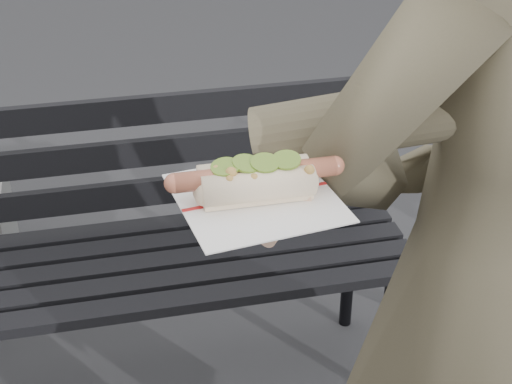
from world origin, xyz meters
TOP-DOWN VIEW (x-y plane):
  - park_bench at (-0.07, 1.00)m, footprint 1.50×0.44m
  - person at (0.47, 0.07)m, footprint 0.76×0.57m
  - held_hotdog at (0.26, 0.04)m, footprint 0.64×0.31m

SIDE VIEW (x-z plane):
  - park_bench at x=-0.07m, z-range 0.08..0.96m
  - person at x=0.47m, z-range 0.00..1.91m
  - held_hotdog at x=0.26m, z-range 1.17..1.37m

